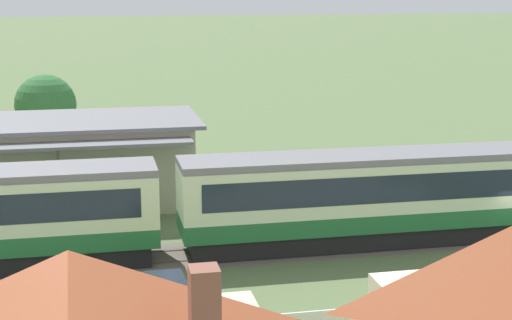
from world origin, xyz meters
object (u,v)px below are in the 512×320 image
(yard_tree_0, at_px, (46,105))
(parked_car_yellow, at_px, (165,297))
(passenger_train, at_px, (175,205))
(station_building, at_px, (62,161))

(yard_tree_0, bearing_deg, parked_car_yellow, -78.79)
(passenger_train, xyz_separation_m, yard_tree_0, (-6.27, 20.53, 1.50))
(station_building, distance_m, parked_car_yellow, 16.35)
(passenger_train, relative_size, yard_tree_0, 13.30)
(passenger_train, relative_size, station_building, 5.33)
(station_building, xyz_separation_m, yard_tree_0, (-1.32, 10.70, 1.51))
(yard_tree_0, bearing_deg, station_building, -82.98)
(station_building, bearing_deg, passenger_train, -63.28)
(parked_car_yellow, xyz_separation_m, yard_tree_0, (-5.25, 26.47, 3.21))
(station_building, xyz_separation_m, parked_car_yellow, (3.93, -15.78, -1.71))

